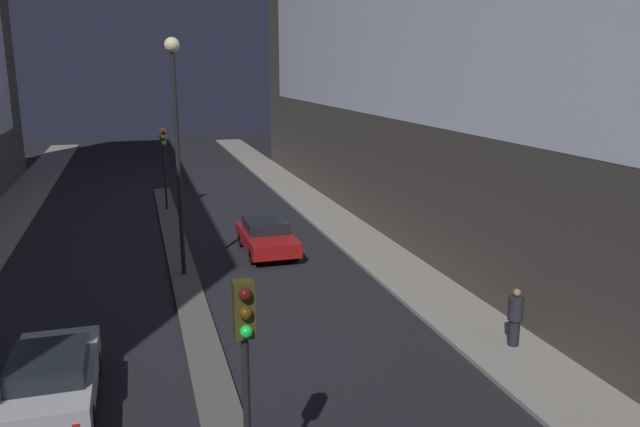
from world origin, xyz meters
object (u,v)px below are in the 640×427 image
object	(u,v)px
traffic_light_mid	(164,150)
street_lamp	(176,118)
car_right_lane	(267,236)
pedestrian_on_right_sidewalk	(515,316)
traffic_light_near	(245,351)
car_left_lane	(52,378)

from	to	relation	value
traffic_light_mid	street_lamp	world-z (taller)	street_lamp
traffic_light_mid	car_right_lane	size ratio (longest dim) A/B	1.03
traffic_light_mid	pedestrian_on_right_sidewalk	world-z (taller)	traffic_light_mid
street_lamp	car_right_lane	xyz separation A→B (m)	(3.57, 2.09, -5.13)
traffic_light_mid	car_right_lane	bearing A→B (deg)	-68.46
traffic_light_near	car_right_lane	distance (m)	16.23
pedestrian_on_right_sidewalk	car_right_lane	bearing A→B (deg)	112.97
car_right_lane	street_lamp	bearing A→B (deg)	-149.66
car_right_lane	pedestrian_on_right_sidewalk	distance (m)	11.81
car_right_lane	pedestrian_on_right_sidewalk	xyz separation A→B (m)	(4.61, -10.87, 0.27)
traffic_light_near	traffic_light_mid	distance (m)	24.66
street_lamp	pedestrian_on_right_sidewalk	xyz separation A→B (m)	(8.17, -8.78, -4.86)
pedestrian_on_right_sidewalk	car_left_lane	bearing A→B (deg)	178.47
traffic_light_mid	street_lamp	distance (m)	11.41
traffic_light_near	car_right_lane	size ratio (longest dim) A/B	1.03
traffic_light_near	pedestrian_on_right_sidewalk	bearing A→B (deg)	30.19
street_lamp	car_left_lane	xyz separation A→B (m)	(-3.57, -8.47, -5.07)
traffic_light_mid	street_lamp	bearing A→B (deg)	-90.00
traffic_light_mid	traffic_light_near	bearing A→B (deg)	-90.00
traffic_light_mid	street_lamp	xyz separation A→B (m)	(0.00, -11.12, 2.55)
traffic_light_near	traffic_light_mid	bearing A→B (deg)	90.00
traffic_light_mid	pedestrian_on_right_sidewalk	xyz separation A→B (m)	(8.17, -19.90, -2.31)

